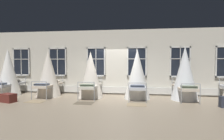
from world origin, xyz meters
TOP-DOWN VIEW (x-y plane):
  - ground at (0.00, 0.00)m, footprint 30.31×30.31m
  - back_wall_with_windows at (0.00, 1.15)m, footprint 16.15×0.10m
  - window_bank at (-0.00, 1.03)m, footprint 12.41×0.10m
  - cot_first at (-5.71, -0.04)m, footprint 1.28×1.91m
  - cot_second at (-3.43, -0.03)m, footprint 1.28×1.91m
  - cot_third at (-1.18, -0.01)m, footprint 1.28×1.92m
  - cot_fourth at (1.16, 0.02)m, footprint 1.28×1.91m
  - cot_fifth at (3.38, 0.01)m, footprint 1.28×1.91m
  - rug_second at (-3.40, -1.35)m, footprint 0.81×0.57m
  - rug_third at (-1.13, -1.35)m, footprint 0.81×0.57m
  - rug_fourth at (1.13, -1.35)m, footprint 0.81×0.57m
  - travel_trunk at (-4.54, -1.59)m, footprint 0.73×0.56m

SIDE VIEW (x-z plane):
  - ground at x=0.00m, z-range 0.00..0.00m
  - rug_second at x=-3.40m, z-range 0.00..0.01m
  - rug_third at x=-1.13m, z-range 0.00..0.01m
  - rug_fourth at x=1.13m, z-range 0.00..0.01m
  - travel_trunk at x=-4.54m, z-range 0.00..0.38m
  - window_bank at x=0.00m, z-range -0.34..2.21m
  - cot_third at x=-1.18m, z-range -0.03..2.29m
  - cot_fourth at x=1.16m, z-range -0.03..2.39m
  - cot_second at x=-3.43m, z-range -0.03..2.40m
  - cot_first at x=-5.71m, z-range -0.04..2.48m
  - cot_fifth at x=3.38m, z-range -0.04..2.51m
  - back_wall_with_windows at x=0.00m, z-range 0.00..3.58m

